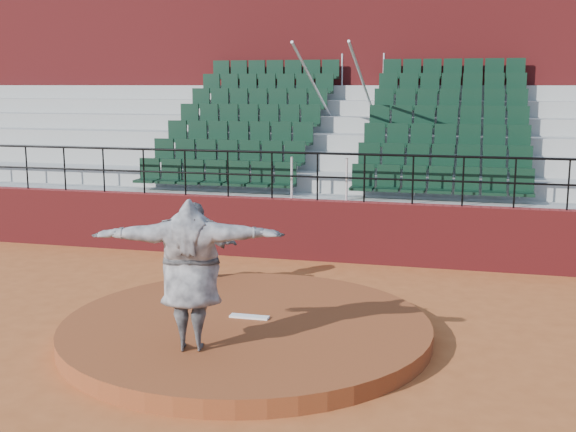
# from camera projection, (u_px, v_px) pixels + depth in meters

# --- Properties ---
(ground) EXTENTS (90.00, 90.00, 0.00)m
(ground) POSITION_uv_depth(u_px,v_px,m) (247.00, 337.00, 10.81)
(ground) COLOR #AB5526
(ground) RESTS_ON ground
(pitchers_mound) EXTENTS (5.50, 5.50, 0.25)m
(pitchers_mound) POSITION_uv_depth(u_px,v_px,m) (246.00, 329.00, 10.79)
(pitchers_mound) COLOR brown
(pitchers_mound) RESTS_ON ground
(pitching_rubber) EXTENTS (0.60, 0.15, 0.03)m
(pitching_rubber) POSITION_uv_depth(u_px,v_px,m) (249.00, 317.00, 10.91)
(pitching_rubber) COLOR white
(pitching_rubber) RESTS_ON pitchers_mound
(boundary_wall) EXTENTS (24.00, 0.30, 1.30)m
(boundary_wall) POSITION_uv_depth(u_px,v_px,m) (317.00, 230.00, 15.46)
(boundary_wall) COLOR maroon
(boundary_wall) RESTS_ON ground
(wall_railing) EXTENTS (24.04, 0.05, 1.03)m
(wall_railing) POSITION_uv_depth(u_px,v_px,m) (317.00, 166.00, 15.21)
(wall_railing) COLOR black
(wall_railing) RESTS_ON boundary_wall
(seating_deck) EXTENTS (24.00, 5.97, 4.63)m
(seating_deck) POSITION_uv_depth(u_px,v_px,m) (347.00, 173.00, 18.78)
(seating_deck) COLOR #9C9C96
(seating_deck) RESTS_ON ground
(press_box_facade) EXTENTS (24.00, 3.00, 7.10)m
(press_box_facade) POSITION_uv_depth(u_px,v_px,m) (370.00, 90.00, 22.18)
(press_box_facade) COLOR maroon
(press_box_facade) RESTS_ON ground
(pitcher) EXTENTS (2.58, 1.24, 2.03)m
(pitcher) POSITION_uv_depth(u_px,v_px,m) (190.00, 275.00, 9.47)
(pitcher) COLOR black
(pitcher) RESTS_ON pitchers_mound
(fielder) EXTENTS (1.57, 0.57, 1.66)m
(fielder) POSITION_uv_depth(u_px,v_px,m) (194.00, 247.00, 13.05)
(fielder) COLOR black
(fielder) RESTS_ON ground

